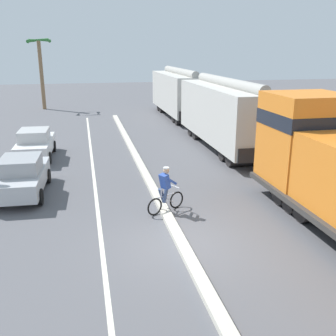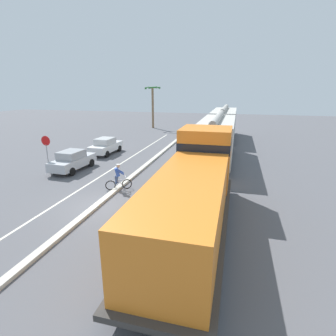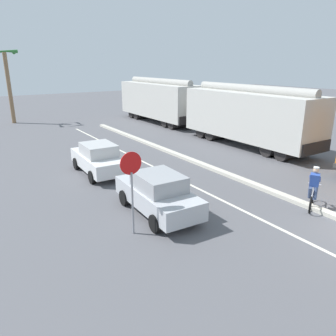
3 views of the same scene
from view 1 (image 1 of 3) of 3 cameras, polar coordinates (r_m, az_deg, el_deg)
ground_plane at (r=12.41m, az=1.83°, el=-10.94°), size 120.00×120.00×0.00m
median_curb at (r=17.79m, az=-2.84°, el=-1.81°), size 0.36×36.00×0.16m
lane_stripe at (r=17.61m, az=-10.57°, el=-2.55°), size 0.14×36.00×0.01m
hopper_car_lead at (r=23.74m, az=8.46°, el=7.77°), size 2.90×10.60×4.18m
hopper_car_middle at (r=34.74m, az=1.69°, el=10.83°), size 2.90×10.60×4.18m
parked_car_silver at (r=17.13m, az=-20.40°, el=-1.05°), size 1.97×4.27×1.62m
parked_car_white at (r=22.65m, az=-18.72°, el=3.35°), size 1.95×4.26×1.62m
cyclist at (r=14.35m, az=-0.37°, el=-3.36°), size 1.53×0.86×1.71m
palm_tree_near at (r=41.02m, az=-18.06°, el=14.78°), size 2.21×2.26×6.85m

